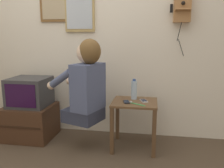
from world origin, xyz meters
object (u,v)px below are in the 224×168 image
Objects in this scene: person at (86,82)px; water_bottle at (134,90)px; wall_mirror at (79,3)px; wall_phone_antique at (182,6)px; toothbrush at (136,104)px; cell_phone_held at (126,102)px; television at (30,92)px; cell_phone_spare at (144,101)px; framed_picture at (57,4)px.

person reaches higher than water_bottle.
wall_phone_antique is at bearing -1.97° from wall_mirror.
cell_phone_held is at bearing 93.11° from toothbrush.
wall_mirror is (0.56, 0.30, 1.05)m from television.
cell_phone_held is 0.99× the size of cell_phone_spare.
water_bottle is (0.49, 0.21, -0.11)m from person.
water_bottle is at bearing 51.18° from cell_phone_held.
cell_phone_held is (0.92, -0.43, -1.08)m from framed_picture.
person is 6.50× the size of cell_phone_spare.
water_bottle is (0.07, 0.16, 0.10)m from cell_phone_held.
wall_phone_antique reaches higher than television.
wall_mirror is 1.40m from toothbrush.
wall_phone_antique is at bearing 24.99° from water_bottle.
water_bottle is at bearing 126.05° from cell_phone_spare.
water_bottle is (0.99, -0.28, -0.98)m from framed_picture.
cell_phone_held is 0.20m from water_bottle.
cell_phone_held is 0.20m from cell_phone_spare.
person is 1.35m from wall_phone_antique.
cell_phone_spare is at bearing -141.13° from wall_phone_antique.
wall_mirror is at bearing 88.11° from toothbrush.
wall_mirror is at bearing 130.59° from cell_phone_held.
cell_phone_spare is at bearing 3.83° from toothbrush.
television is 2.03m from wall_phone_antique.
wall_phone_antique reaches higher than person.
framed_picture reaches higher than television.
television is 1.03× the size of framed_picture.
framed_picture is 3.18× the size of cell_phone_spare.
television is at bearing 158.12° from cell_phone_spare.
television is at bearing -131.98° from framed_picture.
wall_phone_antique is 1.20m from wall_mirror.
toothbrush is at bearing -79.09° from water_bottle.
cell_phone_spare is (1.37, -0.05, -0.03)m from television.
person is 3.88× the size of water_bottle.
cell_phone_spare is (1.10, -0.35, -1.08)m from framed_picture.
toothbrush is (0.11, -0.06, 0.00)m from cell_phone_held.
wall_mirror is at bearing 178.03° from wall_phone_antique.
framed_picture is (-0.49, 0.49, 0.87)m from person.
person reaches higher than toothbrush.
cell_phone_held is (0.42, 0.06, -0.21)m from person.
cell_phone_spare is (-0.38, -0.31, -1.02)m from wall_phone_antique.
cell_phone_spare is (0.81, -0.35, -1.09)m from wall_mirror.
toothbrush is at bearing -43.60° from cell_phone_held.
cell_phone_held is at bearing -34.29° from wall_mirror.
television reaches higher than toothbrush.
wall_mirror is (0.29, -0.00, 0.00)m from framed_picture.
wall_mirror is 4.06× the size of toothbrush.
person is at bearing -155.73° from wall_phone_antique.
framed_picture is 1.42m from water_bottle.
wall_phone_antique is 5.57× the size of cell_phone_spare.
toothbrush is (0.53, -0.00, -0.21)m from person.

